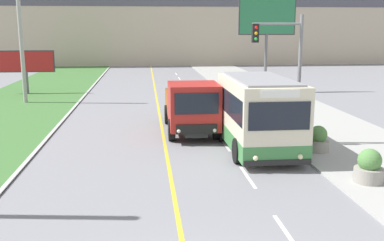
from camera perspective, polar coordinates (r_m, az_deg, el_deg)
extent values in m
cube|color=silver|center=(12.23, 12.05, -13.97)|extent=(0.12, 2.40, 0.01)
cube|color=silver|center=(16.33, 7.08, -7.12)|extent=(0.12, 2.40, 0.01)
cube|color=silver|center=(20.65, 4.22, -3.04)|extent=(0.12, 2.40, 0.01)
cube|color=silver|center=(25.07, 2.38, -0.38)|extent=(0.12, 2.40, 0.01)
cube|color=silver|center=(29.54, 1.09, 1.48)|extent=(0.12, 2.40, 0.01)
cube|color=silver|center=(34.05, 0.13, 2.85)|extent=(0.12, 2.40, 0.01)
cube|color=silver|center=(38.58, -0.59, 3.89)|extent=(0.12, 2.40, 0.01)
cube|color=silver|center=(43.12, -1.17, 4.72)|extent=(0.12, 2.40, 0.01)
cube|color=silver|center=(47.67, -1.64, 5.39)|extent=(0.12, 2.40, 0.01)
cube|color=silver|center=(52.24, -2.03, 5.94)|extent=(0.12, 2.40, 0.01)
cube|color=beige|center=(19.33, 8.49, 0.98)|extent=(2.60, 5.84, 2.84)
cube|color=#3D7F42|center=(19.56, 8.39, -2.09)|extent=(2.62, 5.86, 0.70)
cube|color=black|center=(19.26, 8.53, 2.23)|extent=(2.62, 5.37, 0.99)
cube|color=gray|center=(19.12, 8.62, 5.29)|extent=(2.21, 5.25, 0.08)
cube|color=black|center=(16.48, 11.05, 0.54)|extent=(2.29, 0.04, 1.04)
cube|color=black|center=(16.89, 10.83, -5.28)|extent=(2.55, 0.06, 0.20)
sphere|color=#F4EAB2|center=(16.60, 8.07, -4.76)|extent=(0.20, 0.20, 0.20)
sphere|color=#F4EAB2|center=(17.08, 13.59, -4.51)|extent=(0.20, 0.20, 0.20)
cube|color=white|center=(16.34, 11.17, 3.34)|extent=(1.43, 0.04, 0.28)
cylinder|color=black|center=(17.77, 5.81, -3.85)|extent=(0.28, 1.00, 1.00)
cylinder|color=black|center=(18.43, 13.36, -3.55)|extent=(0.28, 1.00, 1.00)
cylinder|color=black|center=(21.11, 3.89, -1.32)|extent=(0.28, 1.00, 1.00)
cylinder|color=black|center=(21.66, 10.34, -1.15)|extent=(0.28, 1.00, 1.00)
cube|color=black|center=(23.53, -0.33, -0.07)|extent=(1.05, 6.63, 0.20)
cube|color=#AD231E|center=(21.33, 0.20, 1.88)|extent=(2.33, 2.57, 2.12)
cube|color=black|center=(19.99, 0.61, 2.14)|extent=(1.98, 0.04, 0.96)
cube|color=black|center=(20.21, 0.60, -1.11)|extent=(1.86, 0.06, 0.44)
sphere|color=silver|center=(20.14, -1.70, -1.36)|extent=(0.18, 0.18, 0.18)
sphere|color=silver|center=(20.32, 2.89, -1.25)|extent=(0.18, 0.18, 0.18)
cube|color=#994C19|center=(24.87, -0.65, 0.95)|extent=(2.21, 3.81, 0.12)
cube|color=#994C19|center=(24.70, -3.07, 2.13)|extent=(0.12, 3.81, 1.20)
cube|color=#994C19|center=(24.90, 1.75, 2.22)|extent=(0.12, 3.81, 1.20)
cube|color=#994C19|center=(22.97, -0.23, 1.42)|extent=(2.21, 0.12, 1.20)
cube|color=#994C19|center=(26.59, -1.02, 2.83)|extent=(2.21, 0.12, 1.20)
cube|color=#994C19|center=(22.85, -0.23, 3.20)|extent=(2.21, 0.12, 0.24)
cylinder|color=black|center=(21.20, -2.61, -1.19)|extent=(0.30, 1.04, 1.04)
cylinder|color=black|center=(21.43, 3.13, -1.06)|extent=(0.30, 1.04, 1.04)
cylinder|color=black|center=(25.00, -3.14, 0.79)|extent=(0.30, 1.04, 1.04)
cylinder|color=black|center=(25.19, 1.74, 0.89)|extent=(0.30, 1.04, 1.04)
cylinder|color=#9E9E99|center=(33.71, -20.93, 10.24)|extent=(0.28, 0.28, 9.66)
cylinder|color=slate|center=(20.73, 13.43, 4.90)|extent=(0.16, 0.16, 5.81)
cylinder|color=slate|center=(20.26, 10.77, 11.97)|extent=(2.20, 0.10, 0.10)
cube|color=black|center=(20.00, 8.05, 10.92)|extent=(0.28, 0.24, 0.80)
sphere|color=red|center=(19.88, 8.16, 11.60)|extent=(0.14, 0.14, 0.14)
sphere|color=orange|center=(19.88, 8.14, 10.91)|extent=(0.14, 0.14, 0.14)
sphere|color=green|center=(19.88, 8.12, 10.22)|extent=(0.14, 0.14, 0.14)
cylinder|color=#59595B|center=(37.74, 9.33, 7.19)|extent=(0.24, 0.24, 4.75)
cube|color=#333333|center=(37.64, 9.52, 13.06)|extent=(4.67, 0.20, 3.15)
cube|color=#287547|center=(37.53, 9.57, 13.07)|extent=(4.51, 0.02, 2.99)
cylinder|color=#59595B|center=(38.68, -20.22, 4.55)|extent=(0.24, 0.24, 1.82)
cube|color=#333333|center=(38.53, -20.40, 7.06)|extent=(4.54, 0.20, 1.74)
cube|color=#AD1E1E|center=(38.42, -20.44, 7.04)|extent=(4.38, 0.02, 1.58)
cylinder|color=gray|center=(16.54, 21.50, -6.45)|extent=(0.99, 0.99, 0.49)
sphere|color=#518442|center=(16.40, 21.63, -4.72)|extent=(0.79, 0.79, 0.79)
cylinder|color=gray|center=(19.90, 15.67, -3.09)|extent=(0.94, 0.94, 0.47)
sphere|color=#518442|center=(19.79, 15.75, -1.71)|extent=(0.75, 0.75, 0.75)
cylinder|color=gray|center=(23.56, 12.36, -0.65)|extent=(1.04, 1.04, 0.48)
sphere|color=#518442|center=(23.45, 12.42, 0.60)|extent=(0.83, 0.83, 0.83)
cylinder|color=gray|center=(27.27, 9.75, 1.10)|extent=(0.97, 0.97, 0.46)
sphere|color=#518442|center=(27.19, 9.79, 2.13)|extent=(0.78, 0.78, 0.78)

